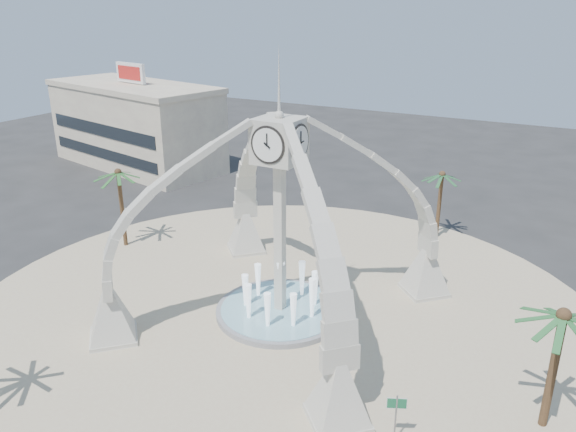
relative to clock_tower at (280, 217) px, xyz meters
The scene contains 9 objects.
ground 6.49m from the clock_tower, 90.00° to the left, with size 140.00×140.00×0.00m, color #282828.
plaza 6.46m from the clock_tower, 90.00° to the left, with size 40.00×40.00×0.06m, color #BFB18E.
clock_tower is the anchor object (origin of this frame).
fountain 6.20m from the clock_tower, 90.00° to the left, with size 8.00×8.00×3.62m.
building_nw 38.87m from the clock_tower, 145.49° to the left, with size 23.75×13.73×11.90m.
palm_east 15.71m from the clock_tower, 10.24° to the right, with size 4.58×4.58×6.56m.
palm_west 16.41m from the clock_tower, 168.59° to the left, with size 3.53×3.53×6.77m.
palm_north 17.78m from the clock_tower, 72.77° to the left, with size 3.60×3.60×6.07m.
street_sign 12.98m from the clock_tower, 35.81° to the right, with size 0.83×0.40×2.45m.
Camera 1 is at (15.19, -26.58, 18.16)m, focal length 35.00 mm.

